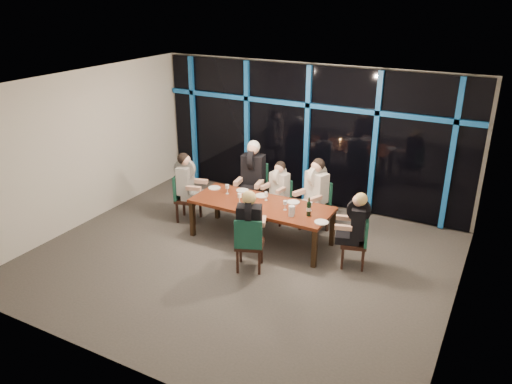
% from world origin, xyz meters
% --- Properties ---
extents(room, '(7.04, 7.00, 3.02)m').
position_xyz_m(room, '(0.00, 0.00, 2.02)').
color(room, '#514C47').
rests_on(room, ground).
extents(window_wall, '(6.86, 0.43, 2.94)m').
position_xyz_m(window_wall, '(0.01, 2.93, 1.55)').
color(window_wall, black).
rests_on(window_wall, ground).
extents(dining_table, '(2.60, 1.00, 0.75)m').
position_xyz_m(dining_table, '(0.00, 0.80, 0.68)').
color(dining_table, maroon).
rests_on(dining_table, ground).
extents(chair_far_left, '(0.57, 0.57, 1.08)m').
position_xyz_m(chair_far_left, '(-0.70, 1.82, 0.60)').
color(chair_far_left, black).
rests_on(chair_far_left, ground).
extents(chair_far_mid, '(0.46, 0.46, 0.87)m').
position_xyz_m(chair_far_mid, '(-0.06, 1.75, 0.49)').
color(chair_far_mid, black).
rests_on(chair_far_mid, ground).
extents(chair_far_right, '(0.61, 0.61, 1.00)m').
position_xyz_m(chair_far_right, '(0.75, 1.72, 0.56)').
color(chair_far_right, black).
rests_on(chair_far_right, ground).
extents(chair_end_left, '(0.55, 0.55, 0.97)m').
position_xyz_m(chair_end_left, '(-1.79, 0.87, 0.54)').
color(chair_end_left, black).
rests_on(chair_end_left, ground).
extents(chair_end_right, '(0.52, 0.52, 0.91)m').
position_xyz_m(chair_end_right, '(1.88, 0.75, 0.51)').
color(chair_end_right, black).
rests_on(chair_end_right, ground).
extents(chair_near_mid, '(0.59, 0.59, 0.98)m').
position_xyz_m(chair_near_mid, '(0.33, -0.26, 0.54)').
color(chair_near_mid, black).
rests_on(chair_near_mid, ground).
extents(diner_far_left, '(0.58, 0.71, 1.05)m').
position_xyz_m(diner_far_left, '(-0.68, 1.73, 1.03)').
color(diner_far_left, black).
rests_on(diner_far_left, ground).
extents(diner_far_mid, '(0.47, 0.57, 0.85)m').
position_xyz_m(diner_far_mid, '(-0.07, 1.68, 0.83)').
color(diner_far_mid, beige).
rests_on(diner_far_mid, ground).
extents(diner_far_right, '(0.62, 0.69, 0.98)m').
position_xyz_m(diner_far_right, '(0.71, 1.64, 0.96)').
color(diner_far_right, beige).
rests_on(diner_far_right, ground).
extents(diner_end_left, '(0.66, 0.55, 0.95)m').
position_xyz_m(diner_end_left, '(-1.71, 0.89, 0.93)').
color(diner_end_left, black).
rests_on(diner_end_left, ground).
extents(diner_end_right, '(0.62, 0.53, 0.89)m').
position_xyz_m(diner_end_right, '(1.80, 0.73, 0.87)').
color(diner_end_right, black).
rests_on(diner_end_right, ground).
extents(diner_near_mid, '(0.60, 0.67, 0.95)m').
position_xyz_m(diner_near_mid, '(0.30, -0.19, 0.93)').
color(diner_near_mid, black).
rests_on(diner_near_mid, ground).
extents(plate_far_left, '(0.24, 0.24, 0.01)m').
position_xyz_m(plate_far_left, '(-0.61, 1.17, 0.76)').
color(plate_far_left, white).
rests_on(plate_far_left, dining_table).
extents(plate_far_mid, '(0.24, 0.24, 0.01)m').
position_xyz_m(plate_far_mid, '(-0.16, 1.12, 0.76)').
color(plate_far_mid, white).
rests_on(plate_far_mid, dining_table).
extents(plate_far_right, '(0.24, 0.24, 0.01)m').
position_xyz_m(plate_far_right, '(0.50, 1.12, 0.76)').
color(plate_far_right, white).
rests_on(plate_far_right, dining_table).
extents(plate_end_left, '(0.24, 0.24, 0.01)m').
position_xyz_m(plate_end_left, '(-1.16, 1.03, 0.76)').
color(plate_end_left, white).
rests_on(plate_end_left, dining_table).
extents(plate_end_right, '(0.24, 0.24, 0.01)m').
position_xyz_m(plate_end_right, '(1.26, 0.57, 0.76)').
color(plate_end_right, white).
rests_on(plate_end_right, dining_table).
extents(plate_near_mid, '(0.24, 0.24, 0.01)m').
position_xyz_m(plate_near_mid, '(0.09, 0.34, 0.76)').
color(plate_near_mid, white).
rests_on(plate_near_mid, dining_table).
extents(wine_bottle, '(0.08, 0.08, 0.34)m').
position_xyz_m(wine_bottle, '(0.96, 0.72, 0.88)').
color(wine_bottle, black).
rests_on(wine_bottle, dining_table).
extents(water_pitcher, '(0.12, 0.10, 0.19)m').
position_xyz_m(water_pitcher, '(0.71, 0.57, 0.84)').
color(water_pitcher, white).
rests_on(water_pitcher, dining_table).
extents(tea_light, '(0.05, 0.05, 0.03)m').
position_xyz_m(tea_light, '(-0.05, 0.57, 0.76)').
color(tea_light, '#FFAE4C').
rests_on(tea_light, dining_table).
extents(wine_glass_a, '(0.07, 0.07, 0.19)m').
position_xyz_m(wine_glass_a, '(-0.36, 0.63, 0.89)').
color(wine_glass_a, silver).
rests_on(wine_glass_a, dining_table).
extents(wine_glass_b, '(0.06, 0.06, 0.16)m').
position_xyz_m(wine_glass_b, '(0.01, 0.98, 0.87)').
color(wine_glass_b, silver).
rests_on(wine_glass_b, dining_table).
extents(wine_glass_c, '(0.07, 0.07, 0.18)m').
position_xyz_m(wine_glass_c, '(0.50, 0.75, 0.88)').
color(wine_glass_c, silver).
rests_on(wine_glass_c, dining_table).
extents(wine_glass_d, '(0.07, 0.07, 0.18)m').
position_xyz_m(wine_glass_d, '(-0.79, 0.91, 0.88)').
color(wine_glass_d, silver).
rests_on(wine_glass_d, dining_table).
extents(wine_glass_e, '(0.06, 0.06, 0.16)m').
position_xyz_m(wine_glass_e, '(0.91, 0.93, 0.87)').
color(wine_glass_e, silver).
rests_on(wine_glass_e, dining_table).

